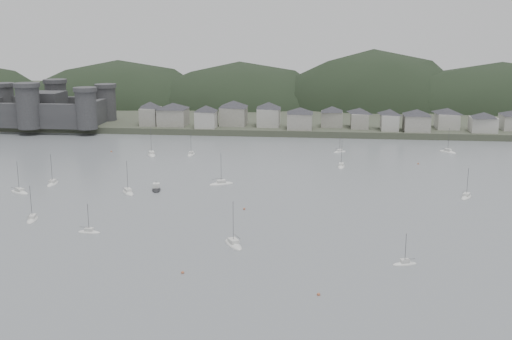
# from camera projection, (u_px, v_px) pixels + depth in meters

# --- Properties ---
(ground) EXTENTS (900.00, 900.00, 0.00)m
(ground) POSITION_uv_depth(u_px,v_px,m) (217.00, 278.00, 131.28)
(ground) COLOR slate
(ground) RESTS_ON ground
(far_shore_land) EXTENTS (900.00, 250.00, 3.00)m
(far_shore_land) POSITION_uv_depth(u_px,v_px,m) (292.00, 102.00, 416.52)
(far_shore_land) COLOR #383D2D
(far_shore_land) RESTS_ON ground
(forested_ridge) EXTENTS (851.55, 103.94, 102.57)m
(forested_ridge) POSITION_uv_depth(u_px,v_px,m) (297.00, 128.00, 394.12)
(forested_ridge) COLOR black
(forested_ridge) RESTS_ON ground
(castle) EXTENTS (66.00, 43.00, 20.00)m
(castle) POSITION_uv_depth(u_px,v_px,m) (43.00, 108.00, 315.71)
(castle) COLOR #353538
(castle) RESTS_ON far_shore_land
(waterfront_town) EXTENTS (451.48, 28.46, 12.92)m
(waterfront_town) POSITION_uv_depth(u_px,v_px,m) (385.00, 117.00, 301.39)
(waterfront_town) COLOR gray
(waterfront_town) RESTS_ON far_shore_land
(sailboat_lead) EXTENTS (8.70, 6.30, 11.51)m
(sailboat_lead) POSITION_uv_depth(u_px,v_px,m) (221.00, 184.00, 208.20)
(sailboat_lead) COLOR silver
(sailboat_lead) RESTS_ON ground
(moored_fleet) EXTENTS (267.51, 151.27, 12.70)m
(moored_fleet) POSITION_uv_depth(u_px,v_px,m) (257.00, 193.00, 196.60)
(moored_fleet) COLOR silver
(moored_fleet) RESTS_ON ground
(motor_launch_far) EXTENTS (4.50, 8.06, 3.83)m
(motor_launch_far) POSITION_uv_depth(u_px,v_px,m) (156.00, 189.00, 201.16)
(motor_launch_far) COLOR black
(motor_launch_far) RESTS_ON ground
(mooring_buoys) EXTENTS (165.46, 134.46, 0.70)m
(mooring_buoys) POSITION_uv_depth(u_px,v_px,m) (250.00, 207.00, 182.18)
(mooring_buoys) COLOR #AE5B3A
(mooring_buoys) RESTS_ON ground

